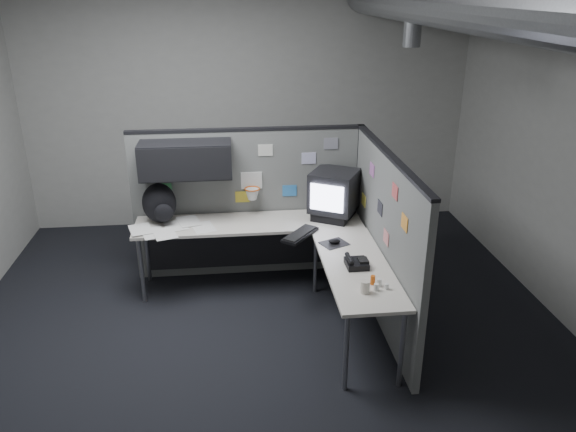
{
  "coord_description": "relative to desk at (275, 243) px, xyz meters",
  "views": [
    {
      "loc": [
        -0.27,
        -4.3,
        2.95
      ],
      "look_at": [
        0.23,
        0.35,
        1.04
      ],
      "focal_mm": 35.0,
      "sensor_mm": 36.0,
      "label": 1
    }
  ],
  "objects": [
    {
      "name": "mouse",
      "position": [
        0.52,
        -0.33,
        0.13
      ],
      "size": [
        0.29,
        0.27,
        0.05
      ],
      "rotation": [
        0.0,
        0.0,
        -0.36
      ],
      "color": "black",
      "rests_on": "desk"
    },
    {
      "name": "desk",
      "position": [
        0.0,
        0.0,
        0.0
      ],
      "size": [
        2.31,
        2.11,
        0.73
      ],
      "color": "beige",
      "rests_on": "ground"
    },
    {
      "name": "partition_right",
      "position": [
        0.95,
        -0.49,
        0.21
      ],
      "size": [
        0.07,
        2.23,
        1.63
      ],
      "color": "slate",
      "rests_on": "ground"
    },
    {
      "name": "bottles",
      "position": [
        0.72,
        -1.17,
        0.15
      ],
      "size": [
        0.14,
        0.15,
        0.08
      ],
      "rotation": [
        0.0,
        0.0,
        0.32
      ],
      "color": "silver",
      "rests_on": "desk"
    },
    {
      "name": "monitor",
      "position": [
        0.63,
        0.31,
        0.37
      ],
      "size": [
        0.59,
        0.59,
        0.5
      ],
      "rotation": [
        0.0,
        0.0,
        0.28
      ],
      "color": "black",
      "rests_on": "desk"
    },
    {
      "name": "partition_back",
      "position": [
        -0.4,
        0.53,
        0.38
      ],
      "size": [
        2.44,
        0.42,
        1.63
      ],
      "color": "slate",
      "rests_on": "ground"
    },
    {
      "name": "backpack",
      "position": [
        -1.13,
        0.36,
        0.32
      ],
      "size": [
        0.35,
        0.32,
        0.42
      ],
      "rotation": [
        0.0,
        0.0,
        0.04
      ],
      "color": "black",
      "rests_on": "desk"
    },
    {
      "name": "keyboard",
      "position": [
        0.23,
        -0.13,
        0.14
      ],
      "size": [
        0.4,
        0.45,
        0.04
      ],
      "rotation": [
        0.0,
        0.0,
        0.11
      ],
      "color": "black",
      "rests_on": "desk"
    },
    {
      "name": "phone",
      "position": [
        0.62,
        -0.81,
        0.15
      ],
      "size": [
        0.19,
        0.2,
        0.09
      ],
      "rotation": [
        0.0,
        0.0,
        -0.15
      ],
      "color": "black",
      "rests_on": "desk"
    },
    {
      "name": "cup",
      "position": [
        0.6,
        -1.25,
        0.17
      ],
      "size": [
        0.09,
        0.09,
        0.1
      ],
      "primitive_type": "cylinder",
      "rotation": [
        0.0,
        0.0,
        0.27
      ],
      "color": "beige",
      "rests_on": "desk"
    },
    {
      "name": "room",
      "position": [
        0.41,
        -0.7,
        1.48
      ],
      "size": [
        5.62,
        5.62,
        3.22
      ],
      "color": "black",
      "rests_on": "ground"
    },
    {
      "name": "papers",
      "position": [
        -1.02,
        0.18,
        0.13
      ],
      "size": [
        0.89,
        0.64,
        0.02
      ],
      "rotation": [
        0.0,
        0.0,
        0.3
      ],
      "color": "white",
      "rests_on": "desk"
    }
  ]
}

